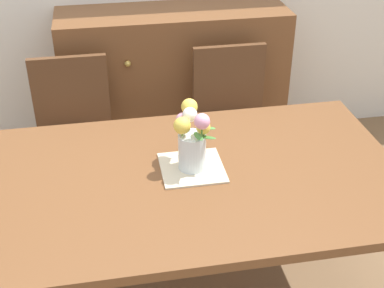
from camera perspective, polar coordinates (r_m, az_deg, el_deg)
dining_table at (r=2.20m, az=-1.45°, el=-5.07°), size 1.86×1.04×0.74m
chair_left at (r=3.00m, az=-12.59°, el=1.66°), size 0.42×0.42×0.90m
chair_right at (r=3.07m, az=4.35°, el=3.20°), size 0.42×0.42×0.90m
dresser at (r=3.44m, az=-1.94°, el=6.21°), size 1.40×0.47×1.00m
placemat at (r=2.20m, az=0.00°, el=-2.57°), size 0.26×0.26×0.01m
flower_vase at (r=2.14m, az=-0.04°, el=0.74°), size 0.18×0.23×0.27m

